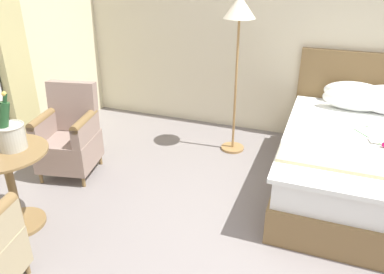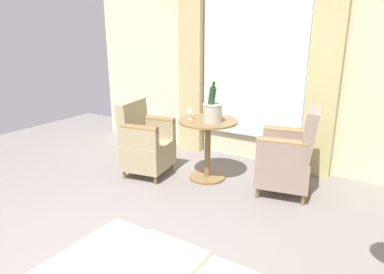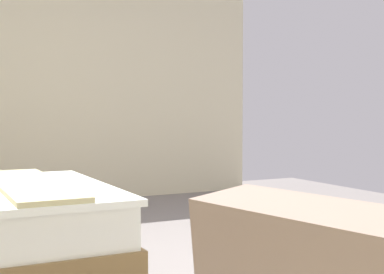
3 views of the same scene
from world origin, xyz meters
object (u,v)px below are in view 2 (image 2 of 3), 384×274
object	(u,v)px
wine_glass_near_edge	(190,110)
champagne_bucket	(212,110)
wine_glass_near_bucket	(208,109)
side_table_round	(208,144)
armchair_facing_bed	(145,143)
armchair_by_window	(289,157)

from	to	relation	value
wine_glass_near_edge	champagne_bucket	bearing A→B (deg)	94.05
wine_glass_near_bucket	wine_glass_near_edge	size ratio (longest dim) A/B	0.82
side_table_round	wine_glass_near_edge	world-z (taller)	wine_glass_near_edge
champagne_bucket	armchair_facing_bed	world-z (taller)	champagne_bucket
champagne_bucket	armchair_by_window	xyz separation A→B (m)	(-0.16, 0.87, -0.45)
champagne_bucket	armchair_by_window	size ratio (longest dim) A/B	0.50
champagne_bucket	armchair_facing_bed	size ratio (longest dim) A/B	0.53
champagne_bucket	wine_glass_near_bucket	bearing A→B (deg)	-138.73
armchair_facing_bed	wine_glass_near_edge	bearing A→B (deg)	114.23
wine_glass_near_bucket	armchair_facing_bed	xyz separation A→B (m)	(0.45, -0.63, -0.42)
champagne_bucket	armchair_by_window	world-z (taller)	champagne_bucket
wine_glass_near_bucket	armchair_facing_bed	world-z (taller)	armchair_facing_bed
wine_glass_near_bucket	armchair_facing_bed	bearing A→B (deg)	-54.30
champagne_bucket	wine_glass_near_edge	distance (m)	0.29
armchair_by_window	side_table_round	bearing A→B (deg)	-82.47
side_table_round	wine_glass_near_edge	distance (m)	0.46
wine_glass_near_bucket	armchair_by_window	bearing A→B (deg)	87.94
side_table_round	wine_glass_near_edge	bearing A→B (deg)	-74.99
side_table_round	wine_glass_near_bucket	world-z (taller)	wine_glass_near_bucket
wine_glass_near_edge	armchair_by_window	world-z (taller)	armchair_by_window
wine_glass_near_edge	armchair_by_window	size ratio (longest dim) A/B	0.16
champagne_bucket	wine_glass_near_bucket	distance (m)	0.27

